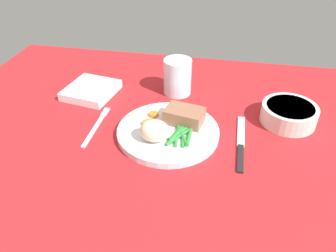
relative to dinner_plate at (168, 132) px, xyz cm
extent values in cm
cube|color=red|center=(-1.24, 0.13, -1.80)|extent=(120.00, 90.00, 2.00)
cylinder|color=white|center=(0.00, 0.00, 0.00)|extent=(23.98, 23.98, 1.60)
cube|color=#936047|center=(3.24, 3.78, 2.58)|extent=(9.98, 7.55, 3.56)
ellipsoid|color=beige|center=(-2.16, -4.32, 3.25)|extent=(6.70, 5.50, 4.90)
cylinder|color=orange|center=(-4.57, 1.14, 1.27)|extent=(2.57, 2.57, 0.95)
cylinder|color=orange|center=(-1.61, 5.11, 1.41)|extent=(2.22, 2.22, 1.22)
cylinder|color=orange|center=(-3.87, 1.50, 1.22)|extent=(1.91, 1.91, 0.85)
cylinder|color=orange|center=(-4.57, 4.99, 1.21)|extent=(2.37, 2.37, 0.82)
cylinder|color=orange|center=(-5.52, 0.95, 1.27)|extent=(1.82, 1.82, 0.93)
cylinder|color=#2D8C38|center=(3.41, -1.54, 1.23)|extent=(3.91, 7.23, 0.86)
cylinder|color=#2D8C38|center=(5.30, -2.10, 1.24)|extent=(0.92, 6.93, 0.88)
cylinder|color=#2D8C38|center=(3.86, -2.60, 1.14)|extent=(1.88, 7.24, 0.68)
cylinder|color=#2D8C38|center=(2.50, -2.64, 1.16)|extent=(1.41, 7.39, 0.71)
cylinder|color=#2D8C38|center=(2.83, -1.40, 1.22)|extent=(4.40, 6.24, 0.83)
cylinder|color=#2D8C38|center=(2.83, -2.98, 1.20)|extent=(4.86, 6.92, 0.80)
cylinder|color=#2D8C38|center=(2.05, -2.11, 1.18)|extent=(2.35, 6.00, 0.77)
cylinder|color=#2D8C38|center=(2.35, -2.06, 1.24)|extent=(3.24, 7.73, 0.88)
cylinder|color=#2D8C38|center=(2.29, -0.68, 1.13)|extent=(0.66, 8.12, 0.66)
cube|color=silver|center=(-17.84, -2.00, -0.60)|extent=(1.00, 13.00, 0.40)
cube|color=silver|center=(-18.44, 6.30, -0.60)|extent=(0.24, 3.60, 0.40)
cube|color=silver|center=(-18.04, 6.30, -0.60)|extent=(0.24, 3.60, 0.40)
cube|color=silver|center=(-17.64, 6.30, -0.60)|extent=(0.24, 3.60, 0.40)
cube|color=silver|center=(-17.24, 6.30, -0.60)|extent=(0.24, 3.60, 0.40)
cube|color=black|center=(16.94, -5.50, -0.60)|extent=(1.30, 9.00, 0.64)
cube|color=silver|center=(16.94, 4.50, -0.60)|extent=(1.70, 12.00, 0.40)
cylinder|color=silver|center=(-1.53, 20.24, 4.19)|extent=(7.76, 7.76, 9.98)
cylinder|color=silver|center=(-1.53, 20.24, 1.40)|extent=(7.14, 7.14, 4.39)
cylinder|color=silver|center=(28.17, 11.05, 1.47)|extent=(13.50, 13.50, 4.55)
cylinder|color=#4C8C42|center=(28.17, 11.05, 2.50)|extent=(11.47, 11.47, 2.50)
cube|color=white|center=(-24.99, 14.81, 0.34)|extent=(14.74, 15.36, 2.29)
camera|label=1|loc=(11.84, -60.96, 46.48)|focal=35.28mm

